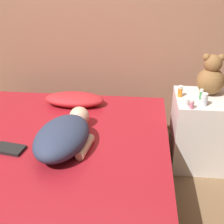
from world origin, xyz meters
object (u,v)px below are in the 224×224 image
Objects in this scene: bottle_pink at (192,104)px; bottle_green at (201,94)px; bottle_white at (186,102)px; book at (9,149)px; person_lying at (64,135)px; bottle_orange at (180,91)px; bottle_clear at (204,100)px; pillow at (74,99)px; teddy_bear at (211,77)px.

bottle_green is at bearing 61.42° from bottle_pink.
book is at bearing -157.22° from bottle_white.
book is (-0.38, -0.08, -0.09)m from person_lying.
person_lying is 1.00m from bottle_white.
bottle_green is (0.17, -0.04, -0.00)m from bottle_orange.
bottle_white is at bearing 22.78° from book.
bottle_green is at bearing 92.39° from bottle_clear.
book is (-0.31, -0.76, -0.04)m from pillow.
person_lying is 3.28× the size of book.
person_lying is at bearing -147.22° from teddy_bear.
pillow is 5.18× the size of bottle_clear.
bottle_green is 1.56m from book.
teddy_bear is (1.11, 0.71, 0.21)m from person_lying.
bottle_orange is at bearing 29.72° from book.
bottle_white is (-0.22, -0.26, -0.13)m from teddy_bear.
bottle_orange is at bearing 100.89° from bottle_white.
bottle_clear is at bearing 32.52° from bottle_pink.
bottle_clear is at bearing -42.06° from bottle_orange.
teddy_bear is at bearing 49.63° from bottle_white.
bottle_clear reaches higher than bottle_pink.
bottle_green reaches higher than bottle_white.
bottle_orange is at bearing 44.94° from person_lying.
teddy_bear is at bearing 1.34° from pillow.
bottle_pink is 0.20m from bottle_green.
person_lying is 8.18× the size of bottle_green.
bottle_orange is at bearing -3.65° from pillow.
bottle_pink is at bearing -147.48° from bottle_clear.
teddy_bear is (1.18, 0.03, 0.25)m from pillow.
pillow is 0.69m from person_lying.
pillow is at bearing 166.44° from bottle_white.
bottle_clear reaches higher than bottle_orange.
pillow is at bearing 164.28° from bottle_pink.
bottle_clear is at bearing -108.46° from teddy_bear.
pillow is 1.52× the size of teddy_bear.
bottle_white is (0.89, 0.45, 0.08)m from person_lying.
bottle_pink is at bearing -53.25° from bottle_white.
bottle_pink is 0.81× the size of bottle_green.
book is at bearing -159.66° from bottle_pink.
teddy_bear is 4.81× the size of bottle_pink.
person_lying reaches higher than book.
bottle_green is at bearing 25.32° from book.
bottle_white is at bearing -135.73° from bottle_green.
bottle_clear is at bearing -87.61° from bottle_green.
book is (-1.40, -0.55, -0.19)m from bottle_clear.
person_lying is at bearing -156.32° from bottle_pink.
teddy_bear reaches higher than person_lying.
bottle_clear reaches higher than book.
teddy_bear is 3.92× the size of bottle_green.
teddy_bear is at bearing 41.46° from person_lying.
bottle_orange reaches higher than bottle_green.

